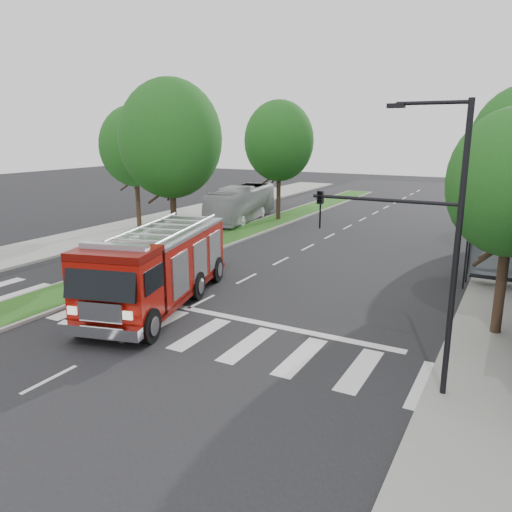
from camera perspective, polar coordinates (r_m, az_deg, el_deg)
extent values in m
plane|color=black|center=(21.95, -6.24, -5.22)|extent=(140.00, 140.00, 0.00)
cube|color=gray|center=(38.42, -15.69, 2.79)|extent=(5.00, 80.00, 0.15)
cube|color=gray|center=(39.94, 1.30, 3.71)|extent=(3.00, 50.00, 0.14)
cube|color=#2C4B15|center=(39.93, 1.30, 3.82)|extent=(2.60, 49.50, 0.02)
cylinder|color=black|center=(25.20, 22.80, -0.77)|extent=(0.08, 0.08, 2.50)
cylinder|color=black|center=(26.36, 23.08, -0.18)|extent=(0.08, 0.08, 2.50)
cube|color=black|center=(25.43, 26.34, 2.01)|extent=(3.20, 1.60, 0.12)
cube|color=#8C99A5|center=(26.37, 26.12, -0.38)|extent=(2.80, 0.04, 1.80)
cube|color=black|center=(25.87, 25.87, -2.33)|extent=(2.40, 0.40, 0.08)
cylinder|color=black|center=(19.73, 26.17, -3.14)|extent=(0.36, 0.36, 3.74)
cylinder|color=black|center=(29.54, -9.38, 4.29)|extent=(0.36, 0.36, 4.62)
ellipsoid|color=#10360E|center=(29.14, -9.74, 13.07)|extent=(5.80, 5.80, 6.67)
cylinder|color=black|center=(41.40, 2.59, 7.05)|extent=(0.36, 0.36, 4.40)
ellipsoid|color=#10360E|center=(41.10, 2.65, 13.01)|extent=(5.60, 5.60, 6.44)
cylinder|color=black|center=(39.21, -13.33, 6.14)|extent=(0.36, 0.36, 4.18)
ellipsoid|color=#10360E|center=(38.89, -13.67, 12.10)|extent=(5.20, 5.20, 5.98)
cylinder|color=black|center=(13.94, 21.88, -0.28)|extent=(0.16, 0.16, 8.00)
cylinder|color=black|center=(13.71, 19.54, 16.18)|extent=(1.80, 0.10, 0.10)
cube|color=black|center=(13.89, 15.72, 16.21)|extent=(0.45, 0.20, 0.12)
cylinder|color=black|center=(14.03, 14.26, 6.22)|extent=(4.00, 0.10, 0.10)
imported|color=black|center=(14.63, 7.31, 5.26)|extent=(0.18, 0.22, 1.10)
cylinder|color=black|center=(37.16, 26.39, 7.62)|extent=(0.16, 0.16, 8.00)
cylinder|color=black|center=(37.08, 25.63, 13.76)|extent=(1.80, 0.10, 0.10)
cube|color=black|center=(37.14, 24.20, 13.82)|extent=(0.45, 0.20, 0.12)
cube|color=#5D0905|center=(21.82, -10.91, -3.94)|extent=(5.24, 10.02, 0.29)
cube|color=maroon|center=(22.29, -10.09, -0.30)|extent=(4.65, 7.81, 2.29)
cube|color=maroon|center=(18.45, -15.58, -3.62)|extent=(3.29, 2.73, 2.40)
cube|color=#B2B2B7|center=(22.03, -10.23, 2.73)|extent=(4.65, 7.81, 0.14)
cylinder|color=#B2B2B7|center=(22.42, -12.67, 3.40)|extent=(1.88, 6.66, 0.11)
cylinder|color=#B2B2B7|center=(21.60, -7.74, 3.22)|extent=(1.88, 6.66, 0.11)
cube|color=silver|center=(17.74, -17.40, -8.20)|extent=(2.98, 1.15, 0.40)
cube|color=#8C99A5|center=(18.06, -15.90, 1.06)|extent=(2.54, 1.04, 0.21)
cylinder|color=black|center=(19.19, -19.32, -6.83)|extent=(0.71, 1.32, 1.26)
cylinder|color=black|center=(17.95, -12.15, -7.78)|extent=(0.71, 1.32, 1.26)
cylinder|color=black|center=(23.14, -12.97, -2.86)|extent=(0.71, 1.32, 1.26)
cylinder|color=black|center=(22.12, -6.83, -3.37)|extent=(0.71, 1.32, 1.26)
cylinder|color=black|center=(25.52, -10.27, -1.14)|extent=(0.71, 1.32, 1.26)
cylinder|color=black|center=(24.61, -4.64, -1.53)|extent=(0.71, 1.32, 1.26)
imported|color=#B6B6BA|center=(41.59, -1.65, 6.04)|extent=(4.02, 10.65, 2.90)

